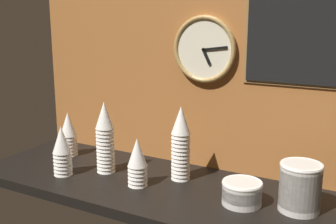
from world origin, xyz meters
The scene contains 11 objects.
ground_plane centered at (0.00, 0.00, -2.00)cm, with size 160.00×56.00×4.00cm, color black.
wall_tiled_back centered at (0.00, 26.50, 52.50)cm, with size 160.00×3.00×105.00cm.
cup_stack_left centered at (-41.94, -11.96, 10.42)cm, with size 7.79×7.79×20.84cm.
cup_stack_center_right centered at (3.24, 7.61, 15.18)cm, with size 7.79×7.79×30.37cm.
cup_stack_center centered at (-8.38, -6.49, 9.63)cm, with size 7.79×7.79×19.25cm.
cup_stack_far_left centered at (-56.73, 8.38, 10.42)cm, with size 7.79×7.79×20.84cm.
cup_stack_center_left centered at (-28.28, -0.57, 15.18)cm, with size 7.79×7.79×30.37cm.
bowl_stack_right centered at (32.84, -2.58, 4.58)cm, with size 14.36×14.36×8.48cm.
bowl_stack_far_right centered at (51.58, 2.22, 8.81)cm, with size 14.36×14.36×16.94cm.
wall_clock centered at (5.62, 23.46, 51.42)cm, with size 27.65×2.70×27.65cm.
menu_board centered at (41.46, 24.35, 63.12)cm, with size 37.94×1.32×48.45cm.
Camera 1 is at (76.83, -135.62, 65.72)cm, focal length 45.00 mm.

